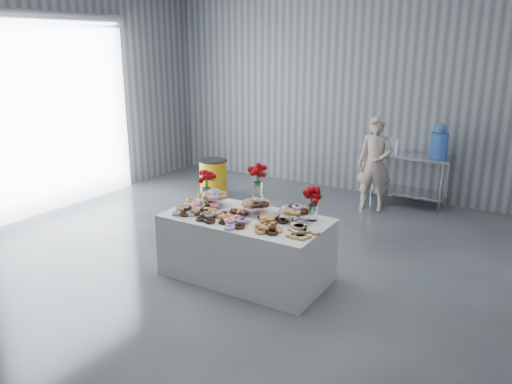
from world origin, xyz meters
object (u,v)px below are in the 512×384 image
Objects in this scene: person at (375,164)px; trash_barrel at (213,178)px; display_table at (246,247)px; prep_table at (405,170)px; water_jug at (439,142)px.

trash_barrel is at bearing -173.36° from person.
trash_barrel is (-2.71, -0.82, -0.44)m from person.
person reaches higher than trash_barrel.
display_table is 3.36m from trash_barrel.
person is (-0.37, -0.49, 0.16)m from prep_table.
person is 2.29× the size of trash_barrel.
person reaches higher than display_table.
prep_table is at bearing 180.00° from water_jug.
person is at bearing 16.84° from trash_barrel.
prep_table is 0.97× the size of person.
display_table is 3.31m from person.
trash_barrel is (-3.59, -1.31, -0.81)m from water_jug.
water_jug is 0.36× the size of person.
display_table is 1.27× the size of prep_table.
display_table is at bearing -46.68° from trash_barrel.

